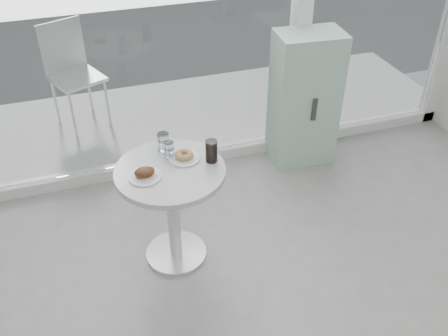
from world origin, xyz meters
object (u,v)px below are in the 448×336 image
object	(u,v)px
patio_chair	(72,68)
water_tumbler_a	(169,151)
main_table	(172,196)
plate_fritter	(145,174)
mint_cabinet	(304,99)
plate_donut	(184,156)
cola_glass	(211,151)
water_tumbler_b	(164,143)

from	to	relation	value
patio_chair	water_tumbler_a	xyz separation A→B (m)	(0.51, -1.96, 0.20)
main_table	plate_fritter	size ratio (longest dim) A/B	3.64
main_table	mint_cabinet	xyz separation A→B (m)	(1.39, 0.88, 0.05)
plate_fritter	plate_donut	bearing A→B (deg)	22.79
mint_cabinet	plate_fritter	bearing A→B (deg)	-144.69
plate_fritter	cola_glass	distance (m)	0.45
patio_chair	water_tumbler_b	xyz separation A→B (m)	(0.49, -1.87, 0.21)
main_table	water_tumbler_b	size ratio (longest dim) A/B	5.94
main_table	water_tumbler_b	xyz separation A→B (m)	(0.01, 0.23, 0.28)
mint_cabinet	patio_chair	size ratio (longest dim) A/B	1.19
patio_chair	plate_fritter	size ratio (longest dim) A/B	4.76
patio_chair	plate_fritter	world-z (taller)	patio_chair
plate_fritter	plate_donut	size ratio (longest dim) A/B	1.00
water_tumbler_b	mint_cabinet	bearing A→B (deg)	25.40
main_table	patio_chair	world-z (taller)	patio_chair
mint_cabinet	water_tumbler_a	distance (m)	1.56
plate_fritter	cola_glass	xyz separation A→B (m)	(0.45, 0.04, 0.05)
cola_glass	water_tumbler_b	bearing A→B (deg)	140.91
water_tumbler_a	mint_cabinet	bearing A→B (deg)	28.57
water_tumbler_a	cola_glass	world-z (taller)	cola_glass
mint_cabinet	plate_fritter	xyz separation A→B (m)	(-1.55, -0.91, 0.20)
water_tumbler_b	main_table	bearing A→B (deg)	-93.63
main_table	water_tumbler_a	bearing A→B (deg)	77.37
cola_glass	patio_chair	bearing A→B (deg)	110.05
main_table	water_tumbler_a	size ratio (longest dim) A/B	6.97
plate_donut	cola_glass	size ratio (longest dim) A/B	1.38
main_table	water_tumbler_b	bearing A→B (deg)	86.37
plate_donut	water_tumbler_b	size ratio (longest dim) A/B	1.62
patio_chair	cola_glass	world-z (taller)	patio_chair
patio_chair	cola_glass	bearing A→B (deg)	-92.46
plate_fritter	cola_glass	size ratio (longest dim) A/B	1.39
plate_donut	water_tumbler_b	world-z (taller)	water_tumbler_b
mint_cabinet	water_tumbler_a	size ratio (longest dim) A/B	10.79
mint_cabinet	water_tumbler_a	bearing A→B (deg)	-146.55
patio_chair	water_tumbler_a	size ratio (longest dim) A/B	9.10
mint_cabinet	plate_fritter	world-z (taller)	mint_cabinet
main_table	plate_donut	size ratio (longest dim) A/B	3.66
main_table	mint_cabinet	size ratio (longest dim) A/B	0.65
plate_fritter	mint_cabinet	bearing A→B (deg)	30.43
main_table	water_tumbler_a	xyz separation A→B (m)	(0.03, 0.14, 0.27)
water_tumbler_b	cola_glass	xyz separation A→B (m)	(0.27, -0.22, 0.02)
main_table	patio_chair	distance (m)	2.15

